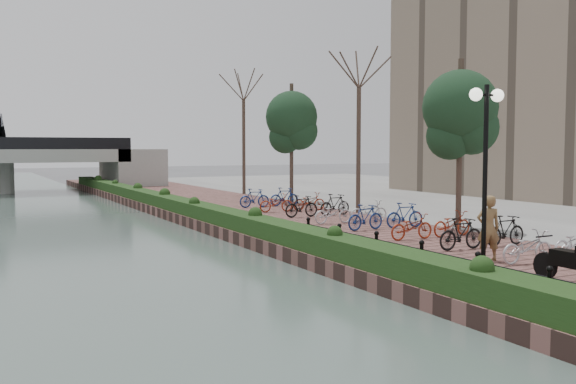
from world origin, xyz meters
TOP-DOWN VIEW (x-y plane):
  - ground at (0.00, 0.00)m, footprint 220.00×220.00m
  - promenade at (4.00, 17.50)m, footprint 8.00×75.00m
  - inland_pavement at (20.00, 17.50)m, footprint 24.00×75.00m
  - hedge at (0.60, 20.00)m, footprint 1.10×56.00m
  - chain_fence at (1.40, 2.00)m, footprint 0.10×14.10m
  - lamppost at (2.46, 1.92)m, footprint 1.02×0.32m
  - motorcycle at (3.38, 0.13)m, footprint 0.54×1.72m
  - pedestrian at (4.00, 3.34)m, footprint 0.78×0.66m
  - bicycle_parking at (5.50, 11.43)m, footprint 2.40×19.89m
  - street_trees at (8.00, 12.68)m, footprint 3.20×37.12m

SIDE VIEW (x-z plane):
  - ground at x=0.00m, z-range 0.00..0.00m
  - promenade at x=4.00m, z-range 0.00..0.50m
  - inland_pavement at x=20.00m, z-range 0.00..0.50m
  - hedge at x=0.60m, z-range 0.50..1.10m
  - chain_fence at x=1.40m, z-range 0.50..1.20m
  - bicycle_parking at x=5.50m, z-range 0.47..1.47m
  - motorcycle at x=3.38m, z-range 0.50..1.58m
  - pedestrian at x=4.00m, z-range 0.50..2.32m
  - street_trees at x=8.00m, z-range 0.29..7.09m
  - lamppost at x=2.46m, z-range 1.55..6.23m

